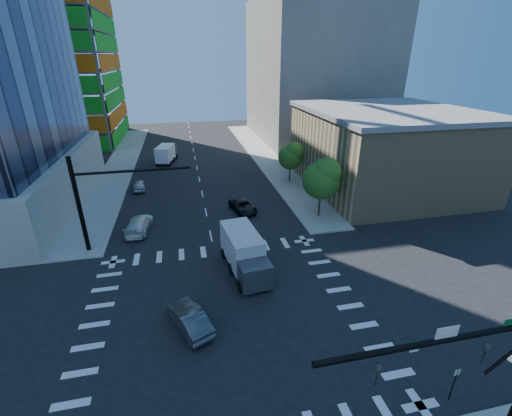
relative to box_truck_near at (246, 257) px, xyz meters
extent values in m
plane|color=black|center=(-2.30, -4.97, -1.49)|extent=(160.00, 160.00, 0.00)
cube|color=silver|center=(-2.30, -4.97, -1.48)|extent=(20.00, 20.00, 0.01)
cube|color=gray|center=(10.20, 35.03, -1.41)|extent=(5.00, 60.00, 0.15)
cube|color=gray|center=(-14.80, 35.03, -1.41)|extent=(5.00, 60.00, 0.15)
cube|color=#1C9C1C|center=(-17.20, 57.03, 23.01)|extent=(0.12, 24.00, 49.00)
cube|color=#C65E0B|center=(-29.80, 44.43, 23.01)|extent=(24.00, 0.12, 49.00)
cube|color=tan|center=(22.70, 17.03, 3.51)|extent=(20.00, 22.00, 10.00)
cube|color=slate|center=(22.70, 17.03, 8.81)|extent=(20.50, 22.50, 0.60)
cube|color=slate|center=(24.70, 50.03, 12.51)|extent=(24.00, 30.00, 28.00)
cylinder|color=black|center=(4.20, -16.47, 6.06)|extent=(10.00, 0.24, 0.24)
imported|color=black|center=(6.20, -16.47, 4.96)|extent=(0.16, 0.20, 1.00)
imported|color=black|center=(1.70, -16.47, 4.96)|extent=(0.16, 0.20, 1.00)
cube|color=white|center=(4.20, -16.47, 6.41)|extent=(0.90, 0.04, 0.50)
sphere|color=white|center=(8.10, -16.22, 4.06)|extent=(0.44, 0.44, 0.44)
cylinder|color=black|center=(-13.80, 6.53, 3.16)|extent=(0.40, 0.40, 9.00)
cylinder|color=black|center=(-8.80, 6.53, 6.06)|extent=(10.00, 0.24, 0.24)
imported|color=black|center=(-7.80, 6.53, 4.96)|extent=(0.16, 0.20, 1.00)
cylinder|color=#382316|center=(10.20, 9.03, -0.20)|extent=(0.20, 0.20, 2.27)
sphere|color=#225416|center=(10.20, 9.03, 2.89)|extent=(4.16, 4.16, 4.16)
sphere|color=#397627|center=(10.60, 8.73, 3.86)|extent=(3.25, 3.25, 3.25)
cylinder|color=#382316|center=(10.50, 21.03, -0.38)|extent=(0.20, 0.20, 1.92)
sphere|color=#225416|center=(10.50, 21.03, 2.24)|extent=(3.52, 3.52, 3.52)
sphere|color=#397627|center=(10.90, 20.73, 3.06)|extent=(2.75, 2.75, 2.75)
cylinder|color=black|center=(8.40, -13.97, -0.39)|extent=(0.06, 0.06, 2.20)
cube|color=silver|center=(8.40, -13.97, 0.51)|extent=(0.30, 0.03, 0.40)
imported|color=black|center=(2.01, 12.37, -0.85)|extent=(3.14, 4.99, 1.29)
imported|color=white|center=(-9.48, 9.76, -0.72)|extent=(2.86, 5.53, 1.53)
imported|color=#B4B8BD|center=(-10.63, 22.44, -0.82)|extent=(1.95, 4.04, 1.33)
imported|color=#444548|center=(-4.91, -5.59, -0.73)|extent=(3.26, 4.85, 1.51)
cube|color=#B9BABB|center=(0.00, 0.00, 0.51)|extent=(3.12, 5.52, 2.73)
cube|color=#3C3C43|center=(0.00, 0.00, -0.17)|extent=(2.62, 2.16, 2.00)
cube|color=white|center=(-7.08, 35.66, 0.29)|extent=(3.30, 5.08, 2.43)
cube|color=#3C3C43|center=(-7.08, 35.66, -0.32)|extent=(2.49, 2.15, 1.78)
camera|label=1|loc=(-4.36, -24.04, 15.32)|focal=24.00mm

